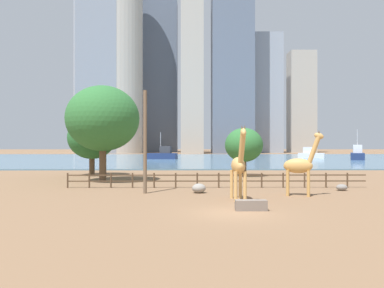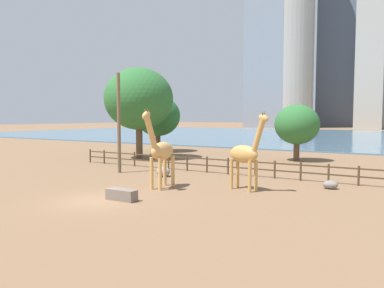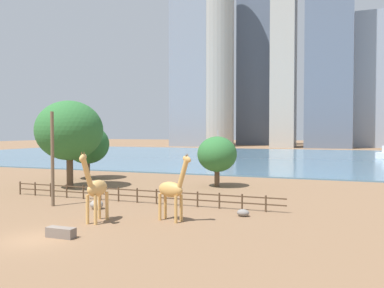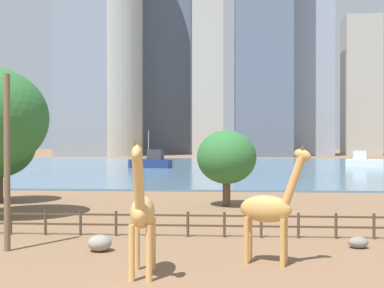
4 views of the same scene
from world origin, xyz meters
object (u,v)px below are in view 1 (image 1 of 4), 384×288
object	(u,v)px
giraffe_tall	(300,166)
tree_center_broad	(244,145)
utility_pole	(145,142)
boulder_by_pole	(199,188)
giraffe_companion	(239,166)
tree_right_tall	(103,119)
feeding_trough	(251,205)
boulder_near_fence	(342,187)
boat_sailboat	(311,154)
boat_ferry	(357,155)
tree_left_large	(92,138)
boat_tug	(163,155)

from	to	relation	value
giraffe_tall	tree_center_broad	bearing A→B (deg)	112.44
utility_pole	boulder_by_pole	bearing A→B (deg)	2.87
utility_pole	boulder_by_pole	distance (m)	5.52
giraffe_companion	tree_right_tall	xyz separation A→B (m)	(-12.10, 12.78, 4.06)
tree_right_tall	giraffe_companion	bearing A→B (deg)	-46.57
tree_center_broad	feeding_trough	bearing A→B (deg)	-97.44
giraffe_tall	boulder_near_fence	world-z (taller)	giraffe_tall
boulder_near_fence	boulder_by_pole	bearing A→B (deg)	-173.20
giraffe_tall	tree_center_broad	size ratio (longest dim) A/B	0.84
tree_center_broad	boat_sailboat	world-z (taller)	tree_center_broad
utility_pole	feeding_trough	xyz separation A→B (m)	(6.94, -7.54, -3.68)
boat_ferry	boat_sailboat	bearing A→B (deg)	57.56
tree_center_broad	boat_ferry	distance (m)	55.20
boulder_by_pole	tree_right_tall	xyz separation A→B (m)	(-9.52, 8.91, 6.04)
tree_left_large	boat_sailboat	xyz separation A→B (m)	(44.23, 53.52, -3.42)
giraffe_companion	tree_center_broad	size ratio (longest dim) A/B	0.87
boulder_by_pole	tree_center_broad	xyz separation A→B (m)	(5.78, 15.31, 3.34)
tree_left_large	giraffe_tall	bearing A→B (deg)	-42.42
boulder_by_pole	tree_left_large	size ratio (longest dim) A/B	0.15
giraffe_tall	giraffe_companion	size ratio (longest dim) A/B	0.96
tree_left_large	tree_center_broad	world-z (taller)	tree_left_large
boulder_by_pole	boat_tug	size ratio (longest dim) A/B	0.14
boulder_by_pole	tree_center_broad	bearing A→B (deg)	69.31
giraffe_companion	tree_left_large	bearing A→B (deg)	-146.73
feeding_trough	tree_center_broad	size ratio (longest dim) A/B	0.31
boulder_near_fence	boulder_by_pole	xyz separation A→B (m)	(-11.75, -1.40, 0.10)
boulder_near_fence	boat_sailboat	bearing A→B (deg)	73.83
tree_center_broad	boat_tug	bearing A→B (deg)	105.10
boat_ferry	boat_sailboat	distance (m)	13.26
feeding_trough	boat_ferry	world-z (taller)	boat_ferry
giraffe_companion	boulder_by_pole	distance (m)	5.06
feeding_trough	boat_tug	distance (m)	71.86
boulder_near_fence	tree_left_large	bearing A→B (deg)	148.20
feeding_trough	boat_tug	size ratio (longest dim) A/B	0.23
giraffe_companion	boat_sailboat	xyz separation A→B (m)	(29.07, 73.88, -1.16)
tree_left_large	boat_ferry	distance (m)	67.19
boat_sailboat	boat_tug	size ratio (longest dim) A/B	0.91
giraffe_companion	feeding_trough	size ratio (longest dim) A/B	2.78
giraffe_tall	boat_ferry	world-z (taller)	boat_ferry
boat_ferry	tree_left_large	bearing A→B (deg)	152.06
boulder_by_pole	boat_tug	world-z (taller)	boat_tug
tree_center_broad	tree_right_tall	xyz separation A→B (m)	(-15.30, -6.40, 2.70)
utility_pole	boulder_near_fence	size ratio (longest dim) A/B	8.77
tree_right_tall	boat_ferry	xyz separation A→B (m)	(48.77, 50.23, -5.00)
boat_sailboat	giraffe_tall	bearing A→B (deg)	-86.57
giraffe_companion	boat_ferry	size ratio (longest dim) A/B	0.59
feeding_trough	giraffe_companion	bearing A→B (deg)	92.80
giraffe_tall	boat_sailboat	world-z (taller)	giraffe_tall
giraffe_tall	boulder_near_fence	distance (m)	5.74
giraffe_companion	tree_right_tall	world-z (taller)	tree_right_tall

